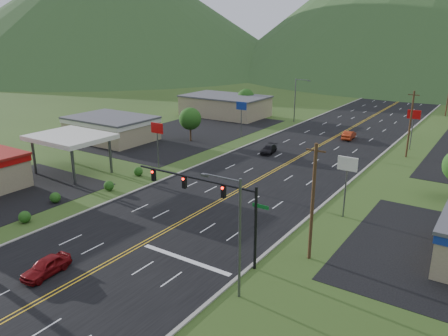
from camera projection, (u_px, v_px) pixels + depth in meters
The scene contains 20 objects.
ground at pixel (18, 313), 29.62m from camera, with size 500.00×500.00×0.00m, color #294016.
road at pixel (18, 313), 29.62m from camera, with size 20.00×460.00×0.04m, color black.
traffic_signal at pixel (213, 197), 35.72m from camera, with size 13.10×0.43×7.00m.
streetlight_east at pixel (236, 230), 30.11m from camera, with size 3.28×0.25×9.00m.
streetlight_west at pixel (296, 97), 89.84m from camera, with size 3.28×0.25×9.00m.
gas_canopy at pixel (70, 138), 57.23m from camera, with size 10.00×8.00×5.30m.
building_west_mid at pixel (111, 127), 76.00m from camera, with size 14.40×10.40×4.10m.
building_west_far at pixel (225, 106), 97.73m from camera, with size 18.40×11.40×4.50m.
pole_sign_west_a at pixel (157, 133), 59.32m from camera, with size 2.00×0.18×6.40m.
pole_sign_west_b at pixel (241, 109), 76.80m from camera, with size 2.00×0.18×6.40m.
pole_sign_east_a at pixel (347, 170), 43.49m from camera, with size 2.00×0.18×6.40m.
pole_sign_east_b at pixel (413, 119), 68.92m from camera, with size 2.00×0.18×6.40m.
tree_west_a at pixel (190, 119), 74.75m from camera, with size 3.84×3.84×5.82m.
tree_west_b at pixel (246, 97), 98.84m from camera, with size 3.84×3.84×5.82m.
utility_pole_a at pixel (313, 202), 35.26m from camera, with size 1.60×0.28×10.00m.
utility_pole_b at pixel (410, 124), 64.66m from camera, with size 1.60×0.28×10.00m.
mountain_nw at pixel (112, 6), 216.87m from camera, with size 190.00×190.00×60.00m, color #223C1B.
car_red_near at pixel (46, 267), 34.08m from camera, with size 1.65×4.10×1.40m, color maroon.
car_dark_mid at pixel (269, 150), 68.00m from camera, with size 1.70×4.19×1.21m, color black.
car_red_far at pixel (349, 135), 76.73m from camera, with size 1.57×4.49×1.48m, color #A02C11.
Camera 1 is at (25.66, -13.30, 18.34)m, focal length 35.00 mm.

